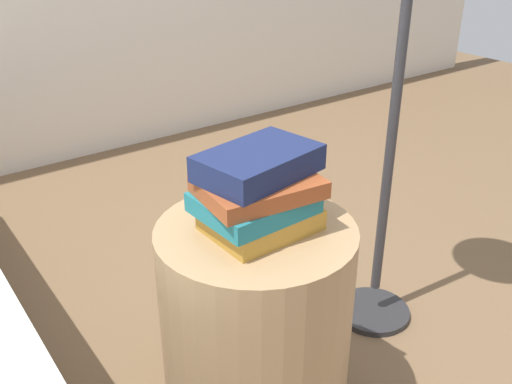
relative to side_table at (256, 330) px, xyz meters
name	(u,v)px	position (x,y,z in m)	size (l,w,h in m)	color
side_table	(256,330)	(0.00, 0.00, 0.00)	(0.46, 0.46, 0.57)	tan
book_ochre	(261,220)	(0.01, -0.01, 0.31)	(0.23, 0.18, 0.05)	#B7842D
book_teal	(253,202)	(-0.01, 0.00, 0.35)	(0.23, 0.19, 0.04)	#1E727F
book_rust	(257,187)	(0.00, -0.01, 0.39)	(0.25, 0.18, 0.04)	#994723
book_navy	(258,163)	(0.01, 0.01, 0.44)	(0.25, 0.16, 0.06)	#19234C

